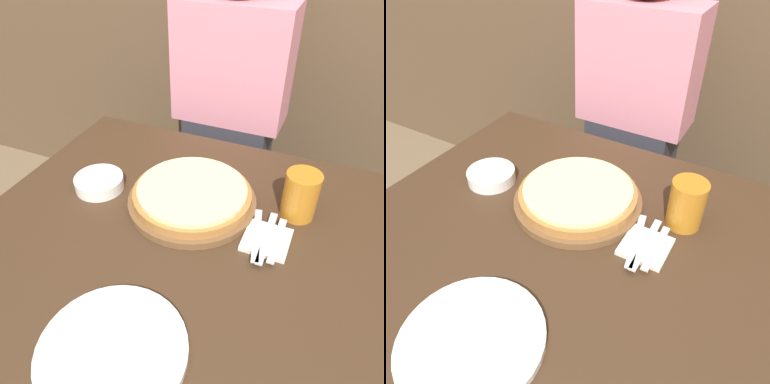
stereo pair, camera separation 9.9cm
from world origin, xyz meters
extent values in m
cube|color=#3D2819|center=(0.00, 0.00, 0.38)|extent=(1.16, 0.98, 0.76)
cylinder|color=brown|center=(-0.07, 0.14, 0.77)|extent=(0.35, 0.35, 0.02)
cylinder|color=#A87038|center=(-0.07, 0.14, 0.79)|extent=(0.32, 0.32, 0.02)
cylinder|color=beige|center=(-0.07, 0.14, 0.81)|extent=(0.29, 0.29, 0.01)
cylinder|color=#B7701E|center=(0.20, 0.21, 0.82)|extent=(0.09, 0.09, 0.13)
cylinder|color=white|center=(0.20, 0.21, 0.87)|extent=(0.09, 0.09, 0.02)
cylinder|color=white|center=(-0.04, -0.31, 0.76)|extent=(0.28, 0.28, 0.02)
cylinder|color=white|center=(-0.34, 0.10, 0.77)|extent=(0.14, 0.14, 0.04)
cube|color=silver|center=(0.15, 0.08, 0.76)|extent=(0.11, 0.11, 0.01)
cube|color=silver|center=(0.12, 0.08, 0.77)|extent=(0.05, 0.18, 0.00)
cube|color=silver|center=(0.15, 0.08, 0.77)|extent=(0.02, 0.18, 0.00)
cube|color=silver|center=(0.17, 0.08, 0.77)|extent=(0.02, 0.15, 0.00)
cube|color=#33333D|center=(-0.15, 0.71, 0.37)|extent=(0.33, 0.20, 0.74)
cube|color=pink|center=(-0.15, 0.71, 0.95)|extent=(0.41, 0.20, 0.42)
camera|label=1|loc=(0.23, -0.58, 1.41)|focal=35.00mm
camera|label=2|loc=(0.32, -0.54, 1.41)|focal=35.00mm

